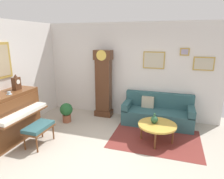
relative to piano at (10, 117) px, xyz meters
The scene contains 12 objects.
ground_plane 2.32m from the piano, ahead, with size 6.40×6.00×0.10m, color #B2A899.
wall_back 3.41m from the piano, 47.28° to the left, with size 5.30×0.13×2.80m.
area_rug 3.47m from the piano, 18.48° to the left, with size 2.10×1.50×0.01m, color maroon.
piano is the anchor object (origin of this frame).
piano_bench 0.77m from the piano, ahead, with size 0.42×0.70×0.48m.
grandfather_clock 2.65m from the piano, 53.79° to the left, with size 0.52×0.34×2.03m.
couch 3.79m from the piano, 32.27° to the left, with size 1.90×0.80×0.84m.
coffee_table 3.43m from the piano, 16.70° to the left, with size 0.88×0.88×0.44m.
mantel_clock 0.81m from the piano, 89.74° to the left, with size 0.13×0.18×0.38m.
teacup 0.61m from the piano, 18.48° to the right, with size 0.12×0.12×0.06m.
green_jug 3.36m from the piano, 17.82° to the left, with size 0.17×0.17×0.24m.
potted_plant 1.53m from the piano, 62.56° to the left, with size 0.36×0.36×0.56m.
Camera 1 is at (1.32, -3.38, 2.38)m, focal length 31.76 mm.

